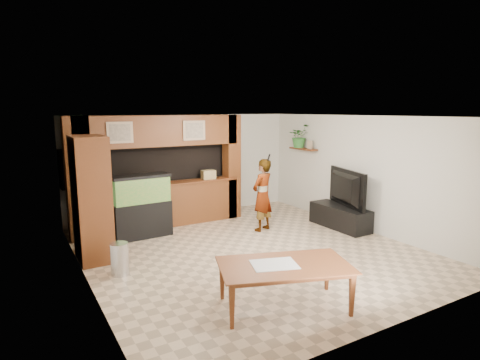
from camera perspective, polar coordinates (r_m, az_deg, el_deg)
floor at (r=7.95m, az=1.50°, el=-10.08°), size 6.50×6.50×0.00m
ceiling at (r=7.47m, az=1.59°, el=9.01°), size 6.50×6.50×0.00m
wall_back at (r=10.47m, az=-7.90°, el=2.06°), size 6.00×0.00×6.00m
wall_left at (r=6.57m, az=-21.33°, el=-3.27°), size 0.00×6.50×6.50m
wall_right at (r=9.51m, az=17.08°, el=0.92°), size 0.00×6.50×6.50m
partition at (r=9.57m, az=-11.74°, el=1.28°), size 4.20×0.99×2.60m
wall_clock at (r=7.45m, az=-22.60°, el=2.85°), size 0.05×0.25×0.25m
wall_shelf at (r=10.77m, az=9.00°, el=4.40°), size 0.25×0.90×0.04m
pantry_cabinet at (r=7.73m, az=-20.40°, el=-2.52°), size 0.57×0.93×2.27m
trash_can at (r=7.09m, az=-16.76°, el=-10.71°), size 0.30×0.30×0.55m
aquarium at (r=8.87m, az=-13.85°, el=-3.73°), size 1.23×0.46×1.36m
tv_stand at (r=9.68m, az=14.02°, el=-5.10°), size 0.56×1.53×0.51m
television at (r=9.53m, az=14.20°, el=-1.13°), size 0.58×1.49×0.86m
photo_frame at (r=10.56m, az=9.91°, el=4.96°), size 0.05×0.17×0.22m
potted_plant at (r=10.84m, az=8.41°, el=6.21°), size 0.67×0.62×0.62m
person at (r=9.07m, az=3.22°, el=-2.15°), size 0.70×0.59×1.64m
microphone at (r=8.83m, az=4.12°, el=3.22°), size 0.04×0.10×0.16m
dining_table at (r=5.74m, az=6.41°, el=-14.90°), size 2.03×1.54×0.63m
newspaper_a at (r=5.63m, az=4.89°, el=-11.87°), size 0.73×0.62×0.01m
counter_box at (r=9.88m, az=-4.52°, el=0.77°), size 0.34×0.24×0.22m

